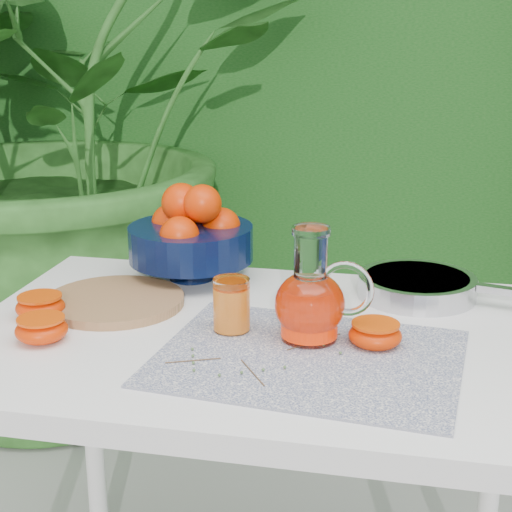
% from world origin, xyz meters
% --- Properties ---
extents(hedge_backdrop, '(8.00, 1.65, 2.50)m').
position_xyz_m(hedge_backdrop, '(0.06, 2.06, 1.19)').
color(hedge_backdrop, '#154B16').
rests_on(hedge_backdrop, ground).
extents(potted_plant_left, '(2.72, 2.72, 1.93)m').
position_xyz_m(potted_plant_left, '(-0.97, 1.15, 0.96)').
color(potted_plant_left, '#26511C').
rests_on(potted_plant_left, ground).
extents(white_table, '(1.00, 0.70, 0.75)m').
position_xyz_m(white_table, '(-0.06, -0.01, 0.67)').
color(white_table, white).
rests_on(white_table, ground).
extents(placemat, '(0.51, 0.41, 0.00)m').
position_xyz_m(placemat, '(0.05, -0.10, 0.75)').
color(placemat, '#0D1A48').
rests_on(placemat, white_table).
extents(cutting_board, '(0.26, 0.26, 0.02)m').
position_xyz_m(cutting_board, '(-0.34, 0.06, 0.76)').
color(cutting_board, '#9D6D46').
rests_on(cutting_board, white_table).
extents(fruit_bowl, '(0.27, 0.27, 0.20)m').
position_xyz_m(fruit_bowl, '(-0.24, 0.25, 0.84)').
color(fruit_bowl, black).
rests_on(fruit_bowl, white_table).
extents(juice_pitcher, '(0.17, 0.13, 0.19)m').
position_xyz_m(juice_pitcher, '(0.04, -0.03, 0.82)').
color(juice_pitcher, white).
rests_on(juice_pitcher, white_table).
extents(juice_tumbler, '(0.08, 0.08, 0.09)m').
position_xyz_m(juice_tumbler, '(-0.09, -0.02, 0.80)').
color(juice_tumbler, white).
rests_on(juice_tumbler, white_table).
extents(saute_pan, '(0.41, 0.27, 0.04)m').
position_xyz_m(saute_pan, '(0.22, 0.23, 0.77)').
color(saute_pan, silver).
rests_on(saute_pan, white_table).
extents(orange_halves, '(0.71, 0.21, 0.04)m').
position_xyz_m(orange_halves, '(-0.23, -0.06, 0.77)').
color(orange_halves, red).
rests_on(orange_halves, white_table).
extents(thyme_sprigs, '(0.27, 0.22, 0.01)m').
position_xyz_m(thyme_sprigs, '(-0.03, -0.13, 0.76)').
color(thyme_sprigs, brown).
rests_on(thyme_sprigs, white_table).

